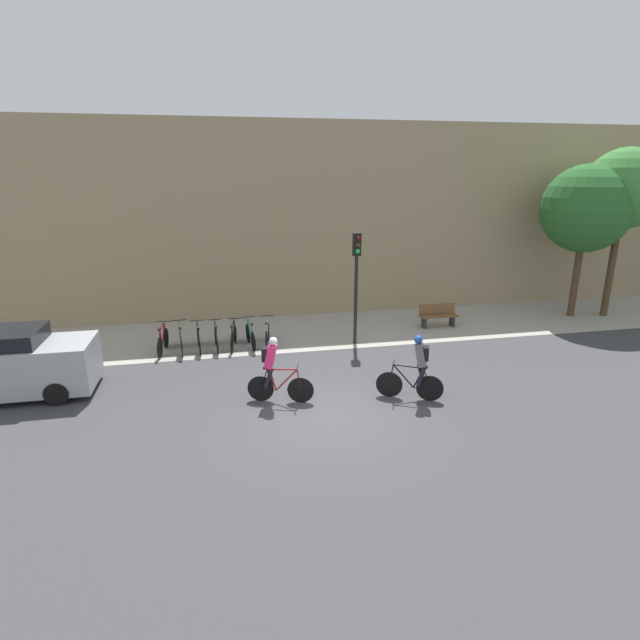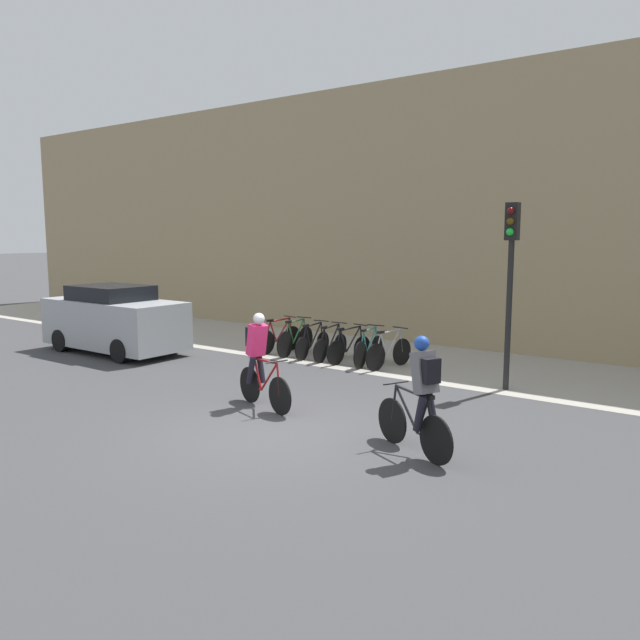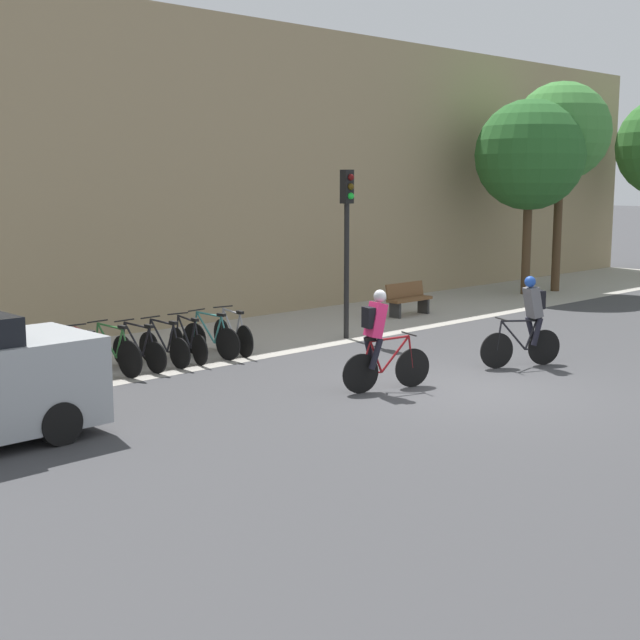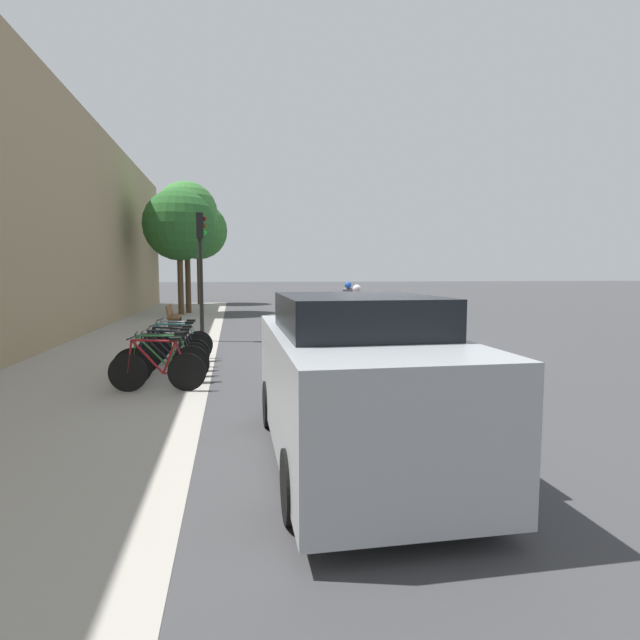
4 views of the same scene
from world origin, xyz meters
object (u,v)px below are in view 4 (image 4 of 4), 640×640
object	(u,v)px
parked_bike_3	(170,354)
traffic_light_pole	(201,253)
bench	(173,316)
parked_car	(353,380)
cyclist_grey	(348,308)
parked_bike_1	(162,362)
parked_bike_6	(179,342)
cyclist_pink	(357,318)
parked_bike_5	(176,345)
parked_bike_0	(158,369)
parked_bike_4	(173,350)
parked_bike_2	(166,359)

from	to	relation	value
parked_bike_3	traffic_light_pole	size ratio (longest dim) A/B	0.42
traffic_light_pole	bench	bearing A→B (deg)	19.08
traffic_light_pole	parked_car	distance (m)	10.60
parked_bike_3	cyclist_grey	bearing A→B (deg)	-44.35
parked_bike_1	parked_bike_6	size ratio (longest dim) A/B	1.05
bench	cyclist_pink	bearing A→B (deg)	-142.91
cyclist_grey	parked_bike_6	size ratio (longest dim) A/B	1.08
cyclist_grey	bench	world-z (taller)	cyclist_grey
bench	parked_bike_1	bearing A→B (deg)	-174.77
cyclist_grey	parked_bike_5	world-z (taller)	cyclist_grey
parked_bike_0	parked_bike_3	xyz separation A→B (m)	(1.74, -0.00, -0.02)
parked_bike_5	parked_bike_1	bearing A→B (deg)	-180.00
parked_bike_6	parked_car	world-z (taller)	parked_car
parked_bike_6	parked_bike_0	bearing A→B (deg)	-180.00
bench	parked_bike_3	bearing A→B (deg)	-174.05
parked_bike_6	traffic_light_pole	world-z (taller)	traffic_light_pole
bench	parked_car	bearing A→B (deg)	-165.78
parked_bike_1	parked_bike_6	bearing A→B (deg)	-0.00
cyclist_pink	parked_bike_6	world-z (taller)	cyclist_pink
parked_bike_4	parked_bike_5	world-z (taller)	parked_bike_5
parked_car	parked_bike_2	bearing A→B (deg)	28.55
parked_bike_6	parked_car	size ratio (longest dim) A/B	0.39
parked_bike_1	parked_bike_5	distance (m)	2.32
parked_bike_4	parked_bike_6	size ratio (longest dim) A/B	0.97
traffic_light_pole	parked_bike_1	bearing A→B (deg)	176.20
parked_bike_2	parked_bike_0	bearing A→B (deg)	179.94
parked_bike_1	traffic_light_pole	bearing A→B (deg)	-3.80
parked_bike_0	parked_bike_3	distance (m)	1.74
parked_bike_2	parked_bike_6	bearing A→B (deg)	0.04
cyclist_pink	parked_car	bearing A→B (deg)	165.58
parked_bike_3	parked_car	size ratio (longest dim) A/B	0.37
parked_bike_4	parked_bike_5	size ratio (longest dim) A/B	0.98
parked_bike_0	parked_bike_3	bearing A→B (deg)	-0.02
parked_car	parked_bike_3	bearing A→B (deg)	25.92
parked_bike_1	parked_car	distance (m)	5.04
parked_bike_6	bench	bearing A→B (deg)	7.46
cyclist_grey	parked_bike_6	world-z (taller)	cyclist_grey
parked_bike_1	bench	distance (m)	9.67
parked_bike_4	traffic_light_pole	xyz separation A→B (m)	(4.20, -0.39, 2.29)
parked_bike_6	traffic_light_pole	distance (m)	3.81
parked_bike_0	parked_bike_3	world-z (taller)	parked_bike_0
parked_car	parked_bike_6	bearing A→B (deg)	20.22
parked_bike_1	traffic_light_pole	size ratio (longest dim) A/B	0.45
parked_bike_0	parked_bike_5	world-z (taller)	parked_bike_0
parked_bike_1	bench	bearing A→B (deg)	5.23
cyclist_pink	parked_bike_2	bearing A→B (deg)	114.91
cyclist_pink	bench	size ratio (longest dim) A/B	1.22
parked_bike_1	parked_bike_2	world-z (taller)	parked_bike_1
cyclist_grey	parked_bike_2	world-z (taller)	cyclist_grey
parked_bike_1	bench	world-z (taller)	parked_bike_1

